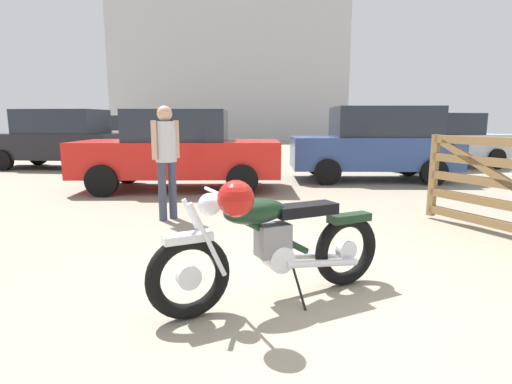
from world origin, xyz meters
TOP-DOWN VIEW (x-y plane):
  - ground_plane at (0.00, 0.00)m, footprint 80.00×80.00m
  - vintage_motorcycle at (-0.38, -0.06)m, footprint 1.97×1.01m
  - bystander at (-1.58, 2.84)m, footprint 0.36×0.34m
  - silver_sedan_mid at (-1.69, 5.58)m, footprint 4.30×2.12m
  - red_hatchback_near at (5.91, 9.08)m, footprint 4.45×2.53m
  - pale_sedan_back at (2.95, 6.60)m, footprint 4.03×2.09m
  - dark_sedan_left at (-5.82, 9.88)m, footprint 4.14×2.35m
  - blue_hatchback_right at (-5.43, 15.95)m, footprint 4.42×2.44m
  - industrial_building at (0.00, 31.67)m, footprint 18.17×11.66m

SIDE VIEW (x-z plane):
  - ground_plane at x=0.00m, z-range 0.00..0.00m
  - vintage_motorcycle at x=-0.38m, z-range -0.04..1.03m
  - silver_sedan_mid at x=-1.69m, z-range 0.00..1.67m
  - red_hatchback_near at x=5.91m, z-range 0.00..1.67m
  - blue_hatchback_right at x=-5.43m, z-range 0.00..1.67m
  - pale_sedan_back at x=2.95m, z-range 0.03..1.81m
  - dark_sedan_left at x=-5.82m, z-range 0.03..1.81m
  - bystander at x=-1.58m, z-range 0.19..1.85m
  - industrial_building at x=0.00m, z-range -4.44..15.66m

